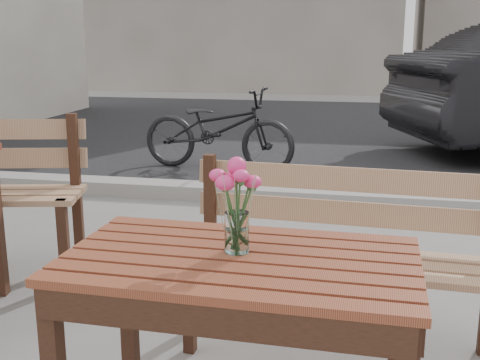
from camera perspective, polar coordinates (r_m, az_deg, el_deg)
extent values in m
cube|color=black|center=(8.87, 10.36, 4.59)|extent=(30.00, 8.00, 0.00)
cube|color=gray|center=(4.94, 9.23, -1.71)|extent=(30.00, 0.25, 0.12)
cube|color=maroon|center=(1.88, -0.03, -7.62)|extent=(1.11, 0.67, 0.03)
cube|color=black|center=(2.40, -10.52, -11.76)|extent=(0.06, 0.06, 0.65)
cube|color=black|center=(2.23, 14.71, -14.06)|extent=(0.06, 0.06, 0.65)
cube|color=#92674B|center=(2.56, 9.39, -7.55)|extent=(1.36, 0.44, 0.03)
cube|color=#92674B|center=(2.68, 10.01, -1.53)|extent=(1.34, 0.11, 0.36)
cube|color=black|center=(2.63, -4.90, -11.76)|extent=(0.05, 0.05, 0.44)
cube|color=black|center=(2.82, -2.87, -5.76)|extent=(0.05, 0.05, 0.82)
cylinder|color=white|center=(1.89, -0.30, -4.97)|extent=(0.08, 0.08, 0.13)
cylinder|color=#33642F|center=(1.87, -0.31, -3.09)|extent=(0.05, 0.05, 0.26)
cube|color=black|center=(3.40, -16.41, -5.84)|extent=(0.06, 0.06, 0.49)
cube|color=black|center=(3.66, -15.30, -1.00)|extent=(0.06, 0.06, 0.91)
imported|color=black|center=(6.12, -2.10, 4.87)|extent=(1.66, 0.75, 0.84)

